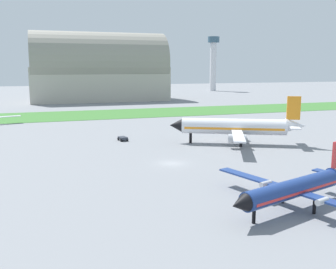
{
  "coord_description": "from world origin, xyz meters",
  "views": [
    {
      "loc": [
        -20.59,
        -61.06,
        16.53
      ],
      "look_at": [
        3.07,
        11.62,
        3.0
      ],
      "focal_mm": 40.82,
      "sensor_mm": 36.0,
      "label": 1
    }
  ],
  "objects": [
    {
      "name": "control_tower",
      "position": [
        93.14,
        186.48,
        21.89
      ],
      "size": [
        8.0,
        8.0,
        37.19
      ],
      "color": "silver",
      "rests_on": "ground_plane"
    },
    {
      "name": "airplane_midfield_jet",
      "position": [
        18.67,
        11.84,
        3.79
      ],
      "size": [
        27.61,
        27.73,
        10.52
      ],
      "rotation": [
        0.0,
        0.0,
        2.7
      ],
      "color": "white",
      "rests_on": "ground_plane"
    },
    {
      "name": "airplane_foreground_turboprop",
      "position": [
        6.79,
        -25.03,
        2.65
      ],
      "size": [
        20.26,
        23.44,
        7.23
      ],
      "rotation": [
        0.0,
        0.0,
        3.45
      ],
      "color": "navy",
      "rests_on": "ground_plane"
    },
    {
      "name": "hangar_distant",
      "position": [
        6.34,
        131.18,
        15.3
      ],
      "size": [
        65.65,
        28.63,
        33.39
      ],
      "color": "#B2AD9E",
      "rests_on": "ground_plane"
    },
    {
      "name": "ground_plane",
      "position": [
        0.0,
        0.0,
        0.0
      ],
      "size": [
        600.0,
        600.0,
        0.0
      ],
      "primitive_type": "plane",
      "color": "gray"
    },
    {
      "name": "baggage_cart_near_gate",
      "position": [
        -3.98,
        23.19,
        0.57
      ],
      "size": [
        2.18,
        2.68,
        0.9
      ],
      "rotation": [
        0.0,
        0.0,
        1.77
      ],
      "color": "#2D333D",
      "rests_on": "ground_plane"
    },
    {
      "name": "grass_taxiway_strip",
      "position": [
        0.0,
        73.72,
        0.04
      ],
      "size": [
        360.0,
        28.0,
        0.08
      ],
      "primitive_type": "cube",
      "color": "#3D7533",
      "rests_on": "ground_plane"
    }
  ]
}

